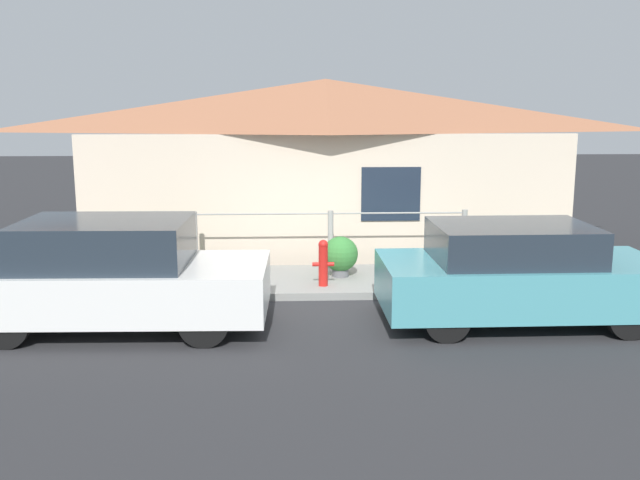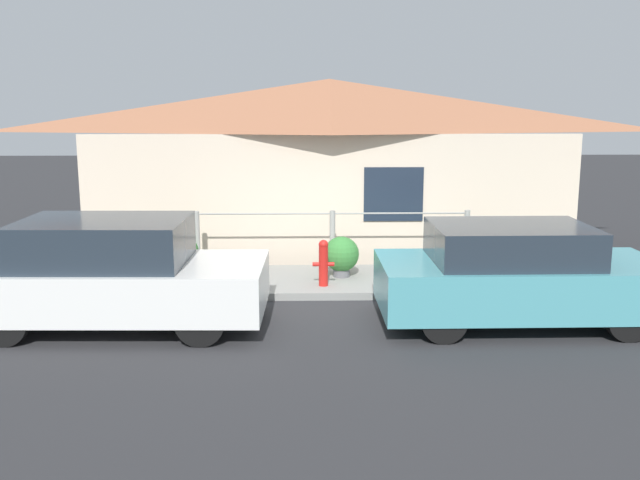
# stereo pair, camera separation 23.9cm
# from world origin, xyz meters

# --- Properties ---
(ground_plane) EXTENTS (60.00, 60.00, 0.00)m
(ground_plane) POSITION_xyz_m (0.00, 0.00, 0.00)
(ground_plane) COLOR #2D2D30
(sidewalk) EXTENTS (24.00, 1.94, 0.12)m
(sidewalk) POSITION_xyz_m (0.00, 0.97, 0.06)
(sidewalk) COLOR gray
(sidewalk) RESTS_ON ground_plane
(house) EXTENTS (9.62, 2.23, 3.46)m
(house) POSITION_xyz_m (0.00, 3.39, 2.76)
(house) COLOR beige
(house) RESTS_ON ground_plane
(fence) EXTENTS (4.90, 0.10, 1.02)m
(fence) POSITION_xyz_m (0.00, 1.79, 0.68)
(fence) COLOR #999993
(fence) RESTS_ON sidewalk
(car_left) EXTENTS (4.02, 1.89, 1.49)m
(car_left) POSITION_xyz_m (-3.08, -1.21, 0.73)
(car_left) COLOR white
(car_left) RESTS_ON ground_plane
(car_right) EXTENTS (3.86, 1.78, 1.39)m
(car_right) POSITION_xyz_m (2.42, -1.21, 0.69)
(car_right) COLOR teal
(car_right) RESTS_ON ground_plane
(fire_hydrant) EXTENTS (0.35, 0.16, 0.75)m
(fire_hydrant) POSITION_xyz_m (-0.20, 0.46, 0.51)
(fire_hydrant) COLOR red
(fire_hydrant) RESTS_ON sidewalk
(potted_plant_near_hydrant) EXTENTS (0.60, 0.60, 0.68)m
(potted_plant_near_hydrant) POSITION_xyz_m (0.12, 1.07, 0.49)
(potted_plant_near_hydrant) COLOR slate
(potted_plant_near_hydrant) RESTS_ON sidewalk
(potted_plant_by_fence) EXTENTS (0.47, 0.47, 0.57)m
(potted_plant_by_fence) POSITION_xyz_m (-2.60, 1.68, 0.42)
(potted_plant_by_fence) COLOR brown
(potted_plant_by_fence) RESTS_ON sidewalk
(potted_plant_corner) EXTENTS (0.38, 0.38, 0.52)m
(potted_plant_corner) POSITION_xyz_m (2.83, 1.14, 0.42)
(potted_plant_corner) COLOR brown
(potted_plant_corner) RESTS_ON sidewalk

